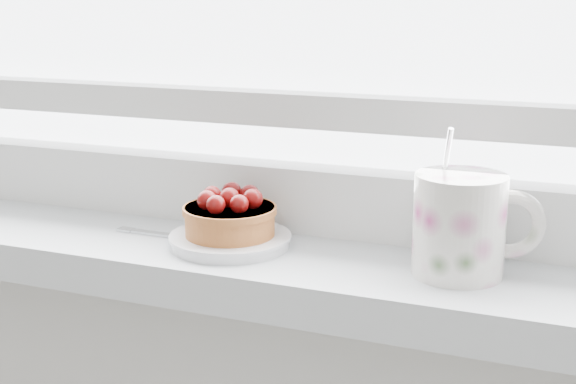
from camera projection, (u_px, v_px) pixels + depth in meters
The scene contains 4 objects.
saucer at pixel (230, 240), 0.81m from camera, with size 0.12×0.12×0.01m, color white.
raspberry_tart at pixel (230, 215), 0.80m from camera, with size 0.09×0.09×0.05m.
floral_mug at pixel (463, 223), 0.72m from camera, with size 0.13×0.10×0.13m.
fork at pixel (185, 238), 0.83m from camera, with size 0.17×0.02×0.00m.
Camera 1 is at (0.25, 1.19, 1.19)m, focal length 50.00 mm.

